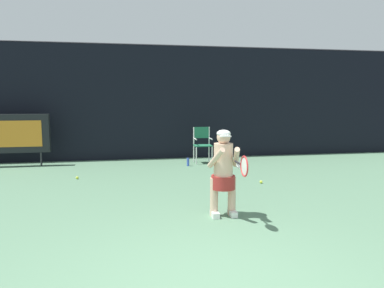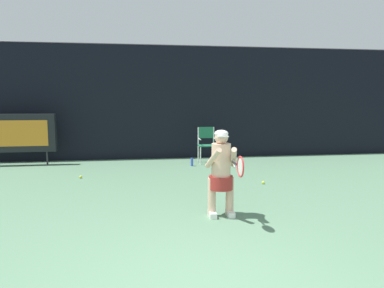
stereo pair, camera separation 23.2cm
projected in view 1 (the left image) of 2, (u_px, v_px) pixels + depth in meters
name	position (u px, v px, depth m)	size (l,w,h in m)	color
backdrop_screen	(151.00, 103.00, 11.46)	(18.00, 0.12, 3.66)	black
scoreboard	(9.00, 134.00, 10.13)	(2.20, 0.21, 1.50)	black
umpire_chair	(202.00, 142.00, 10.83)	(0.52, 0.44, 1.08)	white
water_bottle	(188.00, 162.00, 10.31)	(0.07, 0.07, 0.27)	blue
tennis_player	(223.00, 170.00, 5.78)	(0.53, 0.60, 1.42)	white
tennis_racket	(244.00, 166.00, 5.19)	(0.03, 0.60, 0.31)	black
tennis_ball_loose	(77.00, 178.00, 8.59)	(0.07, 0.07, 0.07)	#CCDB3D
tennis_ball_spare	(261.00, 182.00, 8.14)	(0.07, 0.07, 0.07)	#CCDB3D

